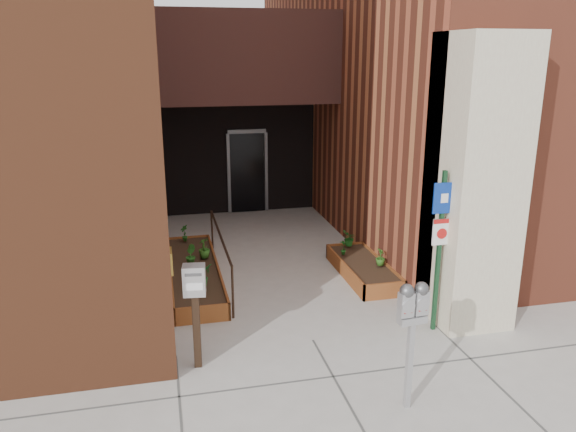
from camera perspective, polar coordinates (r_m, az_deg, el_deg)
ground at (r=8.53m, az=2.55°, el=-12.51°), size 80.00×80.00×0.00m
architecture at (r=14.24m, az=-5.86°, el=19.70°), size 20.00×14.60×10.00m
planter_left at (r=10.67m, az=-9.49°, el=-5.82°), size 0.90×3.60×0.30m
planter_right at (r=10.83m, az=7.62°, el=-5.40°), size 0.80×2.20×0.30m
handrail at (r=10.45m, az=-6.89°, el=-2.61°), size 0.04×3.34×0.90m
parking_meter at (r=6.66m, az=12.56°, el=-9.55°), size 0.37×0.18×1.61m
sign_post at (r=8.53m, az=15.25°, el=-1.87°), size 0.34×0.08×2.49m
payment_dropbox at (r=7.52m, az=-9.44°, el=-7.88°), size 0.32×0.25×1.46m
shrub_left_a at (r=9.59m, az=-8.83°, el=-6.05°), size 0.49×0.49×0.39m
shrub_left_b at (r=10.55m, az=-9.90°, el=-3.96°), size 0.24×0.24×0.40m
shrub_left_c at (r=10.93m, az=-8.52°, el=-3.22°), size 0.31×0.31×0.39m
shrub_left_d at (r=11.95m, az=-10.48°, el=-1.71°), size 0.24×0.24×0.35m
shrub_right_a at (r=10.58m, az=9.38°, el=-4.13°), size 0.24×0.24×0.32m
shrub_right_b at (r=11.02m, az=5.68°, el=-3.17°), size 0.23×0.23×0.31m
shrub_right_c at (r=11.52m, az=6.23°, el=-2.28°), size 0.39×0.39×0.32m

